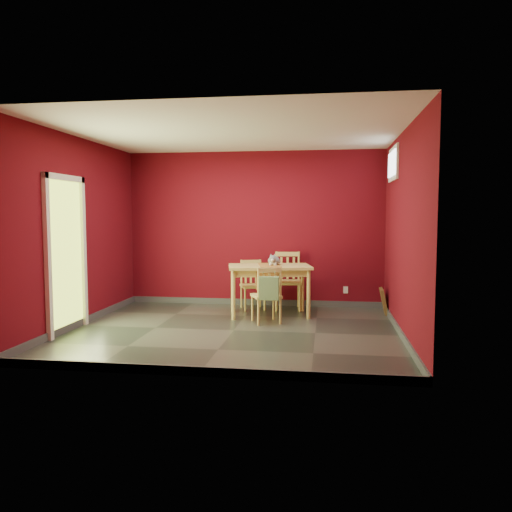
# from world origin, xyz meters

# --- Properties ---
(ground) EXTENTS (4.50, 4.50, 0.00)m
(ground) POSITION_xyz_m (0.00, 0.00, 0.00)
(ground) COLOR #2D342D
(ground) RESTS_ON ground
(room_shell) EXTENTS (4.50, 4.50, 4.50)m
(room_shell) POSITION_xyz_m (0.00, 0.00, 0.05)
(room_shell) COLOR #570912
(room_shell) RESTS_ON ground
(doorway) EXTENTS (0.06, 1.01, 2.13)m
(doorway) POSITION_xyz_m (-2.23, -0.40, 1.12)
(doorway) COLOR #B7D838
(doorway) RESTS_ON ground
(window) EXTENTS (0.05, 0.90, 0.50)m
(window) POSITION_xyz_m (2.23, 1.00, 2.35)
(window) COLOR white
(window) RESTS_ON room_shell
(outlet_plate) EXTENTS (0.08, 0.02, 0.12)m
(outlet_plate) POSITION_xyz_m (1.60, 1.99, 0.30)
(outlet_plate) COLOR silver
(outlet_plate) RESTS_ON room_shell
(dining_table) EXTENTS (1.40, 0.99, 0.80)m
(dining_table) POSITION_xyz_m (0.37, 1.10, 0.70)
(dining_table) COLOR #D5BD63
(dining_table) RESTS_ON ground
(table_runner) EXTENTS (0.46, 0.74, 0.35)m
(table_runner) POSITION_xyz_m (0.37, 0.98, 0.75)
(table_runner) COLOR #A3682A
(table_runner) RESTS_ON dining_table
(chair_far_left) EXTENTS (0.50, 0.50, 0.83)m
(chair_far_left) POSITION_xyz_m (0.02, 1.62, 0.42)
(chair_far_left) COLOR #D5BD63
(chair_far_left) RESTS_ON ground
(chair_far_right) EXTENTS (0.50, 0.50, 0.96)m
(chair_far_right) POSITION_xyz_m (0.62, 1.70, 0.49)
(chair_far_right) COLOR #D5BD63
(chair_far_right) RESTS_ON ground
(chair_near) EXTENTS (0.51, 0.51, 0.83)m
(chair_near) POSITION_xyz_m (0.40, 0.53, 0.43)
(chair_near) COLOR #D5BD63
(chair_near) RESTS_ON ground
(tote_bag) EXTENTS (0.28, 0.17, 0.40)m
(tote_bag) POSITION_xyz_m (0.45, 0.34, 0.55)
(tote_bag) COLOR #6D945F
(tote_bag) RESTS_ON chair_near
(cat) EXTENTS (0.28, 0.43, 0.20)m
(cat) POSITION_xyz_m (0.44, 1.16, 0.90)
(cat) COLOR slate
(cat) RESTS_ON table_runner
(picture_frame) EXTENTS (0.15, 0.41, 0.41)m
(picture_frame) POSITION_xyz_m (2.19, 1.50, 0.20)
(picture_frame) COLOR brown
(picture_frame) RESTS_ON ground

